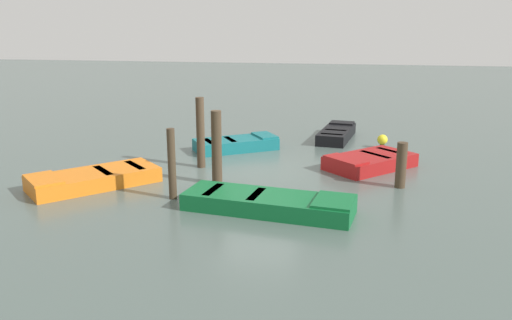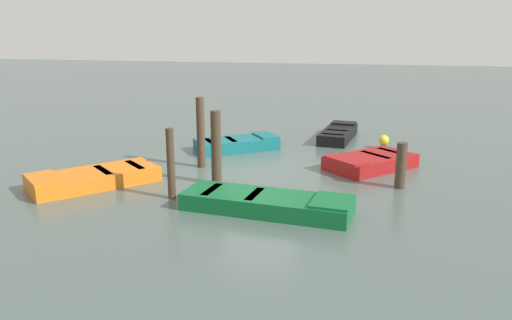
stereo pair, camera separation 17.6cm
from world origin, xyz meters
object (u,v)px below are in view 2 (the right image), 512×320
(mooring_piling_far_left, at_px, (171,164))
(mooring_piling_near_left, at_px, (201,133))
(rowboat_black, at_px, (338,134))
(rowboat_teal, at_px, (237,144))
(mooring_piling_near_right, at_px, (401,166))
(rowboat_green, at_px, (268,203))
(mooring_piling_mid_right, at_px, (216,148))
(marker_buoy, at_px, (384,140))
(rowboat_red, at_px, (370,162))
(rowboat_orange, at_px, (93,178))

(mooring_piling_far_left, distance_m, mooring_piling_near_left, 2.98)
(rowboat_black, bearing_deg, rowboat_teal, 133.61)
(rowboat_teal, xyz_separation_m, mooring_piling_near_right, (-3.37, -5.22, 0.40))
(rowboat_green, bearing_deg, rowboat_teal, 117.66)
(rowboat_teal, bearing_deg, rowboat_green, -103.28)
(rowboat_green, xyz_separation_m, mooring_piling_mid_right, (1.91, 1.75, 0.80))
(rowboat_green, xyz_separation_m, mooring_piling_far_left, (0.50, 2.54, 0.68))
(rowboat_black, relative_size, marker_buoy, 6.20)
(rowboat_green, height_order, mooring_piling_near_left, mooring_piling_near_left)
(mooring_piling_near_right, xyz_separation_m, marker_buoy, (4.54, 0.25, -0.33))
(rowboat_black, height_order, rowboat_red, same)
(rowboat_teal, bearing_deg, rowboat_black, 2.26)
(mooring_piling_near_right, bearing_deg, rowboat_orange, 99.43)
(mooring_piling_near_left, bearing_deg, rowboat_black, -40.08)
(rowboat_green, distance_m, rowboat_teal, 6.17)
(mooring_piling_near_right, bearing_deg, rowboat_black, 18.09)
(rowboat_orange, height_order, rowboat_teal, same)
(mooring_piling_far_left, height_order, mooring_piling_near_right, mooring_piling_far_left)
(mooring_piling_far_left, relative_size, mooring_piling_near_left, 0.84)
(mooring_piling_far_left, xyz_separation_m, marker_buoy, (6.50, -5.45, -0.61))
(marker_buoy, bearing_deg, mooring_piling_far_left, 140.00)
(rowboat_black, bearing_deg, mooring_piling_far_left, 162.07)
(rowboat_red, height_order, mooring_piling_near_right, mooring_piling_near_right)
(mooring_piling_near_left, xyz_separation_m, mooring_piling_near_right, (-1.02, -5.81, -0.45))
(rowboat_green, distance_m, rowboat_red, 4.89)
(mooring_piling_far_left, bearing_deg, mooring_piling_mid_right, -29.27)
(rowboat_green, xyz_separation_m, mooring_piling_near_right, (2.45, -3.16, 0.40))
(rowboat_orange, bearing_deg, rowboat_teal, -167.88)
(mooring_piling_mid_right, bearing_deg, mooring_piling_near_left, 29.76)
(mooring_piling_far_left, xyz_separation_m, mooring_piling_mid_right, (1.41, -0.79, 0.12))
(rowboat_green, height_order, marker_buoy, marker_buoy)
(rowboat_green, relative_size, rowboat_red, 1.40)
(rowboat_black, relative_size, mooring_piling_mid_right, 1.47)
(rowboat_black, relative_size, rowboat_orange, 0.88)
(mooring_piling_near_right, bearing_deg, mooring_piling_far_left, 108.93)
(rowboat_black, bearing_deg, marker_buoy, -117.05)
(rowboat_black, bearing_deg, mooring_piling_mid_right, 162.69)
(rowboat_orange, relative_size, rowboat_teal, 1.14)
(rowboat_black, xyz_separation_m, mooring_piling_mid_right, (-6.25, 3.05, 0.80))
(mooring_piling_near_right, bearing_deg, rowboat_red, 22.66)
(rowboat_red, height_order, rowboat_orange, same)
(mooring_piling_far_left, relative_size, mooring_piling_near_right, 1.46)
(rowboat_orange, bearing_deg, marker_buoy, 170.74)
(mooring_piling_far_left, bearing_deg, mooring_piling_near_left, 2.07)
(rowboat_red, xyz_separation_m, rowboat_orange, (-3.16, 7.40, -0.00))
(rowboat_black, height_order, rowboat_teal, same)
(rowboat_green, height_order, rowboat_orange, same)
(rowboat_black, xyz_separation_m, mooring_piling_near_left, (-4.69, 3.94, 0.85))
(rowboat_red, bearing_deg, mooring_piling_near_right, 67.15)
(mooring_piling_near_left, bearing_deg, rowboat_green, -142.72)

